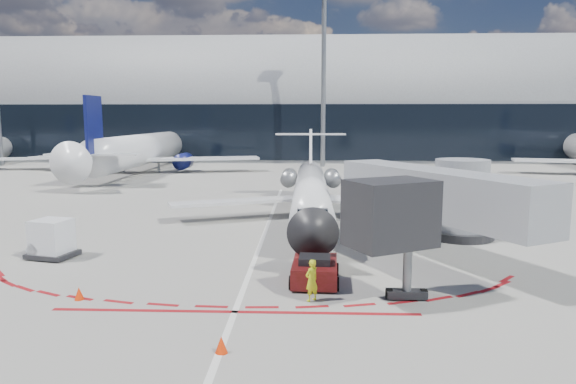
{
  "coord_description": "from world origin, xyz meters",
  "views": [
    {
      "loc": [
        2.73,
        -29.93,
        7.25
      ],
      "look_at": [
        1.5,
        1.75,
        2.69
      ],
      "focal_mm": 32.0,
      "sensor_mm": 36.0,
      "label": 1
    }
  ],
  "objects_px": {
    "ramp_worker": "(312,280)",
    "regional_jet": "(311,191)",
    "uld_container": "(52,239)",
    "pushback_tug": "(315,270)"
  },
  "relations": [
    {
      "from": "regional_jet",
      "to": "uld_container",
      "type": "distance_m",
      "value": 17.19
    },
    {
      "from": "regional_jet",
      "to": "pushback_tug",
      "type": "xyz_separation_m",
      "value": [
        0.09,
        -14.04,
        -1.54
      ]
    },
    {
      "from": "ramp_worker",
      "to": "regional_jet",
      "type": "bearing_deg",
      "value": -133.76
    },
    {
      "from": "regional_jet",
      "to": "uld_container",
      "type": "height_order",
      "value": "regional_jet"
    },
    {
      "from": "ramp_worker",
      "to": "uld_container",
      "type": "bearing_deg",
      "value": -67.02
    },
    {
      "from": "pushback_tug",
      "to": "regional_jet",
      "type": "bearing_deg",
      "value": 93.09
    },
    {
      "from": "regional_jet",
      "to": "pushback_tug",
      "type": "bearing_deg",
      "value": -89.63
    },
    {
      "from": "regional_jet",
      "to": "uld_container",
      "type": "relative_size",
      "value": 9.98
    },
    {
      "from": "pushback_tug",
      "to": "ramp_worker",
      "type": "distance_m",
      "value": 2.32
    },
    {
      "from": "pushback_tug",
      "to": "uld_container",
      "type": "bearing_deg",
      "value": 168.06
    }
  ]
}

